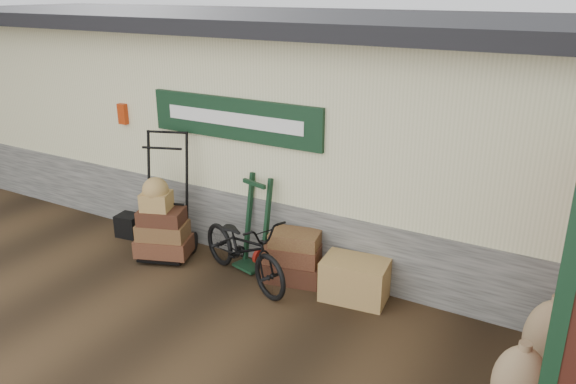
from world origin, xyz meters
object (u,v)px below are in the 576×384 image
object	(u,v)px
wicker_hamper	(355,280)
black_trunk	(129,225)
bicycle	(244,244)
porter_trolley	(166,195)
suitcase_stack	(293,255)
green_barrow	(255,223)

from	to	relation	value
wicker_hamper	black_trunk	size ratio (longest dim) A/B	2.28
bicycle	wicker_hamper	bearing A→B (deg)	-56.04
porter_trolley	suitcase_stack	world-z (taller)	porter_trolley
porter_trolley	bicycle	world-z (taller)	porter_trolley
porter_trolley	green_barrow	bearing A→B (deg)	-8.66
suitcase_stack	green_barrow	bearing A→B (deg)	173.86
suitcase_stack	bicycle	size ratio (longest dim) A/B	0.44
green_barrow	black_trunk	distance (m)	2.25
suitcase_stack	wicker_hamper	world-z (taller)	suitcase_stack
porter_trolley	green_barrow	world-z (taller)	porter_trolley
green_barrow	bicycle	distance (m)	0.43
green_barrow	wicker_hamper	xyz separation A→B (m)	(1.49, -0.10, -0.38)
suitcase_stack	black_trunk	world-z (taller)	suitcase_stack
green_barrow	bicycle	xyz separation A→B (m)	(0.09, -0.41, -0.12)
porter_trolley	wicker_hamper	distance (m)	2.85
green_barrow	wicker_hamper	size ratio (longest dim) A/B	1.63
black_trunk	wicker_hamper	bearing A→B (deg)	0.69
porter_trolley	black_trunk	distance (m)	1.16
green_barrow	bicycle	bearing A→B (deg)	-62.54
black_trunk	bicycle	xyz separation A→B (m)	(2.29, -0.26, 0.34)
suitcase_stack	black_trunk	size ratio (longest dim) A/B	2.25
porter_trolley	suitcase_stack	xyz separation A→B (m)	(1.89, 0.21, -0.54)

